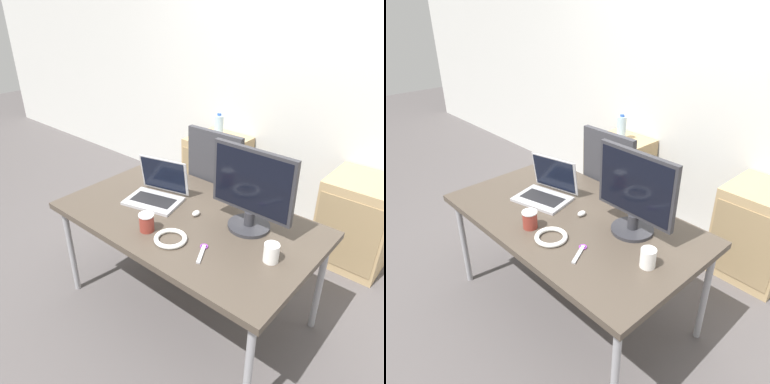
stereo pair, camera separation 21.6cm
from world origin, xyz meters
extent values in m
plane|color=#514C4C|center=(0.00, 0.00, 0.00)|extent=(14.00, 14.00, 0.00)
cube|color=silver|center=(0.00, 1.50, 1.30)|extent=(10.00, 0.05, 2.60)
cube|color=#473D33|center=(0.00, 0.00, 0.70)|extent=(1.56, 0.90, 0.04)
cylinder|color=#99999E|center=(-0.72, -0.39, 0.34)|extent=(0.04, 0.04, 0.68)
cylinder|color=#99999E|center=(0.72, -0.39, 0.34)|extent=(0.04, 0.04, 0.68)
cylinder|color=#99999E|center=(-0.72, 0.39, 0.34)|extent=(0.04, 0.04, 0.68)
cylinder|color=#99999E|center=(0.72, 0.39, 0.34)|extent=(0.04, 0.04, 0.68)
cylinder|color=#232326|center=(-0.19, 0.76, 0.02)|extent=(0.56, 0.56, 0.04)
cylinder|color=gray|center=(-0.19, 0.76, 0.24)|extent=(0.05, 0.05, 0.41)
cube|color=#38383D|center=(-0.19, 0.76, 0.45)|extent=(0.49, 0.49, 0.07)
cube|color=#38383D|center=(-0.18, 0.50, 0.78)|extent=(0.44, 0.05, 0.60)
cube|color=tan|center=(-0.70, 1.23, 0.35)|extent=(0.50, 0.48, 0.71)
cube|color=#977D56|center=(-0.70, 0.99, 0.35)|extent=(0.46, 0.01, 0.57)
cube|color=tan|center=(0.65, 1.23, 0.35)|extent=(0.50, 0.48, 0.71)
cube|color=#977D56|center=(0.65, 0.99, 0.35)|extent=(0.46, 0.01, 0.57)
cylinder|color=silver|center=(-0.70, 1.23, 0.82)|extent=(0.08, 0.08, 0.22)
cylinder|color=#3359B2|center=(-0.70, 1.23, 0.93)|extent=(0.04, 0.04, 0.02)
cube|color=#ADADB2|center=(-0.28, -0.01, 0.73)|extent=(0.39, 0.32, 0.02)
cube|color=black|center=(-0.28, -0.01, 0.74)|extent=(0.30, 0.20, 0.00)
cube|color=#ADADB2|center=(-0.30, 0.12, 0.85)|extent=(0.34, 0.13, 0.24)
cube|color=black|center=(-0.31, 0.12, 0.86)|extent=(0.31, 0.11, 0.22)
cylinder|color=#2D2D33|center=(0.34, 0.15, 0.73)|extent=(0.24, 0.24, 0.02)
cylinder|color=#2D2D33|center=(0.34, 0.15, 0.78)|extent=(0.06, 0.06, 0.08)
cube|color=#2D2D33|center=(0.34, 0.15, 1.01)|extent=(0.50, 0.03, 0.38)
cube|color=black|center=(0.34, 0.13, 1.01)|extent=(0.46, 0.00, 0.34)
ellipsoid|color=silver|center=(0.03, 0.05, 0.73)|extent=(0.04, 0.06, 0.03)
cylinder|color=white|center=(0.59, -0.04, 0.77)|extent=(0.08, 0.08, 0.10)
cylinder|color=maroon|center=(-0.08, -0.26, 0.77)|extent=(0.08, 0.08, 0.10)
cylinder|color=white|center=(-0.08, -0.26, 0.82)|extent=(0.09, 0.09, 0.01)
torus|color=white|center=(0.09, -0.24, 0.73)|extent=(0.18, 0.18, 0.03)
cube|color=#B2B2B7|center=(0.30, -0.23, 0.72)|extent=(0.09, 0.14, 0.01)
torus|color=purple|center=(0.27, -0.17, 0.72)|extent=(0.06, 0.06, 0.01)
camera|label=1|loc=(1.26, -1.42, 1.91)|focal=35.00mm
camera|label=2|loc=(1.42, -1.27, 1.91)|focal=35.00mm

